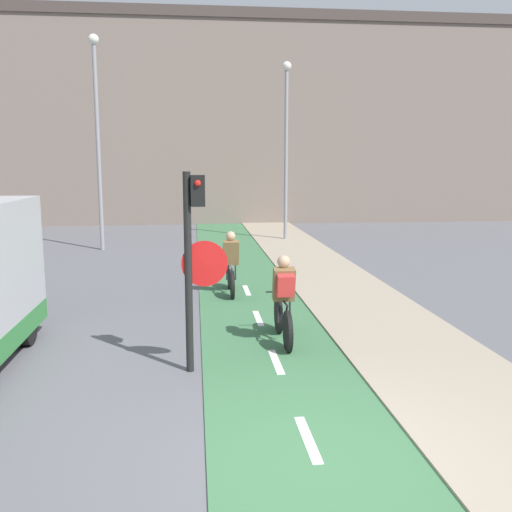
{
  "coord_description": "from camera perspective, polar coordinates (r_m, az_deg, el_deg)",
  "views": [
    {
      "loc": [
        -1.21,
        -5.32,
        3.05
      ],
      "look_at": [
        0.0,
        5.89,
        1.2
      ],
      "focal_mm": 40.0,
      "sensor_mm": 36.0,
      "label": 1
    }
  ],
  "objects": [
    {
      "name": "building_row_background",
      "position": [
        31.08,
        -4.01,
        13.25
      ],
      "size": [
        60.0,
        5.2,
        10.36
      ],
      "color": "slate",
      "rests_on": "ground_plane"
    },
    {
      "name": "street_lamp_far",
      "position": [
        20.75,
        -15.61,
        12.78
      ],
      "size": [
        0.36,
        0.36,
        7.3
      ],
      "color": "gray",
      "rests_on": "ground_plane"
    },
    {
      "name": "bike_lane",
      "position": [
        6.25,
        6.16,
        -19.88
      ],
      "size": [
        2.27,
        60.0,
        0.02
      ],
      "color": "#3D7047",
      "rests_on": "ground_plane"
    },
    {
      "name": "traffic_light_pole",
      "position": [
        8.21,
        -6.21,
        0.67
      ],
      "size": [
        0.67,
        0.25,
        2.93
      ],
      "color": "black",
      "rests_on": "ground_plane"
    },
    {
      "name": "cyclist_near",
      "position": [
        9.69,
        2.77,
        -4.62
      ],
      "size": [
        0.46,
        1.73,
        1.52
      ],
      "color": "black",
      "rests_on": "ground_plane"
    },
    {
      "name": "street_lamp_sidewalk",
      "position": [
        22.63,
        3.04,
        12.19
      ],
      "size": [
        0.36,
        0.36,
        6.86
      ],
      "color": "gray",
      "rests_on": "ground_plane"
    },
    {
      "name": "cyclist_far",
      "position": [
        13.29,
        -2.53,
        -1.02
      ],
      "size": [
        0.46,
        1.69,
        1.48
      ],
      "color": "black",
      "rests_on": "ground_plane"
    },
    {
      "name": "ground_plane",
      "position": [
        6.25,
        6.16,
        -19.97
      ],
      "size": [
        120.0,
        120.0,
        0.0
      ],
      "primitive_type": "plane",
      "color": "#5B5B60"
    }
  ]
}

